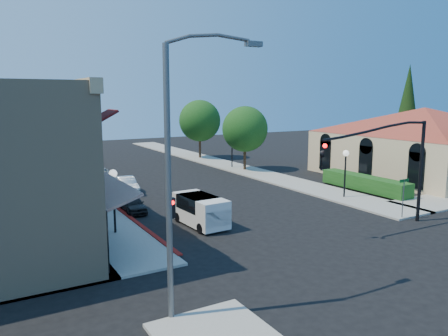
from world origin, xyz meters
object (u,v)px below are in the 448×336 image
cobra_streetlight (178,164)px  parked_car_b (126,185)px  lamppost_left_near (113,185)px  lamppost_left_far (65,155)px  lamppost_right_near (346,162)px  street_tree_a (245,129)px  secondary_signal (171,222)px  conifer_far (408,106)px  street_name_sign (404,192)px  parked_car_c (100,182)px  white_van (201,209)px  parked_car_a (133,204)px  lamppost_right_far (232,142)px  parked_car_d (90,170)px  street_tree_b (200,121)px  signal_mast_arm (398,156)px

cobra_streetlight → parked_car_b: cobra_streetlight is taller
cobra_streetlight → lamppost_left_near: bearing=86.3°
lamppost_left_far → lamppost_right_near: (17.00, -14.00, 0.00)m
street_tree_a → lamppost_left_far: street_tree_a is taller
secondary_signal → cobra_streetlight: 4.65m
conifer_far → street_name_sign: size_ratio=4.40×
conifer_far → parked_car_c: conifer_far is taller
conifer_far → street_name_sign: conifer_far is taller
white_van → parked_car_a: size_ratio=1.26×
parked_car_c → lamppost_right_near: bearing=-33.2°
conifer_far → lamppost_right_far: bearing=162.9°
street_name_sign → parked_car_c: (-13.70, 18.08, -1.12)m
conifer_far → parked_car_d: 35.04m
street_tree_b → parked_car_a: size_ratio=2.22×
cobra_streetlight → lamppost_right_near: cobra_streetlight is taller
secondary_signal → white_van: bearing=53.3°
lamppost_left_near → white_van: size_ratio=0.90×
parked_car_a → street_name_sign: bearing=-32.7°
street_name_sign → parked_car_d: street_name_sign is taller
lamppost_right_far → white_van: bearing=-125.9°
lamppost_left_near → white_van: 5.15m
cobra_streetlight → white_van: 11.44m
street_tree_b → lamppost_left_near: street_tree_b is taller
parked_car_d → secondary_signal: bearing=-102.7°
parked_car_b → lamppost_left_near: bearing=-105.8°
secondary_signal → lamppost_right_far: lamppost_right_far is taller
conifer_far → lamppost_left_far: (-36.50, 4.00, -3.62)m
cobra_streetlight → parked_car_d: (3.51, 28.00, -4.58)m
signal_mast_arm → street_name_sign: signal_mast_arm is taller
parked_car_d → lamppost_left_far: bearing=-132.8°
secondary_signal → street_name_sign: size_ratio=1.33×
parked_car_a → parked_car_b: (1.40, 5.81, 0.09)m
street_tree_b → signal_mast_arm: street_tree_b is taller
lamppost_left_near → parked_car_a: lamppost_left_near is taller
street_tree_a → secondary_signal: bearing=-129.2°
cobra_streetlight → parked_car_d: 28.59m
cobra_streetlight → lamppost_right_near: 20.44m
lamppost_left_near → white_van: (4.77, -0.88, -1.74)m
street_tree_a → street_tree_b: 10.01m
white_van → lamppost_left_far: bearing=107.8°
street_tree_b → cobra_streetlight: size_ratio=0.75×
lamppost_left_far → parked_car_b: bearing=-48.5°
parked_car_a → lamppost_right_near: bearing=-12.3°
lamppost_left_far → parked_car_c: (2.30, -1.72, -2.15)m
signal_mast_arm → parked_car_b: signal_mast_arm is taller
street_tree_b → cobra_streetlight: (-17.95, -34.00, 0.72)m
lamppost_right_far → street_tree_b: bearing=87.9°
parked_car_c → parked_car_d: parked_car_d is taller
conifer_far → parked_car_a: bearing=-170.0°
parked_car_a → parked_car_c: parked_car_c is taller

